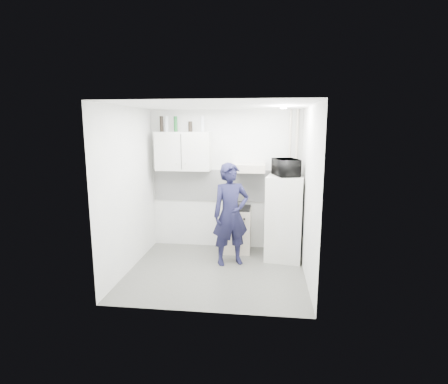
# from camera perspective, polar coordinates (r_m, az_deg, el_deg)

# --- Properties ---
(floor) EXTENTS (2.80, 2.80, 0.00)m
(floor) POSITION_cam_1_polar(r_m,az_deg,el_deg) (5.75, -1.30, -12.87)
(floor) COLOR #515149
(floor) RESTS_ON ground
(ceiling) EXTENTS (2.80, 2.80, 0.00)m
(ceiling) POSITION_cam_1_polar(r_m,az_deg,el_deg) (5.29, -1.42, 13.95)
(ceiling) COLOR white
(ceiling) RESTS_ON wall_back
(wall_back) EXTENTS (2.80, 0.00, 2.80)m
(wall_back) POSITION_cam_1_polar(r_m,az_deg,el_deg) (6.59, 0.17, 1.95)
(wall_back) COLOR silver
(wall_back) RESTS_ON floor
(wall_left) EXTENTS (0.00, 2.60, 2.60)m
(wall_left) POSITION_cam_1_polar(r_m,az_deg,el_deg) (5.73, -15.35, 0.27)
(wall_left) COLOR silver
(wall_left) RESTS_ON floor
(wall_right) EXTENTS (0.00, 2.60, 2.60)m
(wall_right) POSITION_cam_1_polar(r_m,az_deg,el_deg) (5.36, 13.64, -0.36)
(wall_right) COLOR silver
(wall_right) RESTS_ON floor
(person) EXTENTS (0.74, 0.63, 1.72)m
(person) POSITION_cam_1_polar(r_m,az_deg,el_deg) (5.82, 1.11, -3.66)
(person) COLOR black
(person) RESTS_ON floor
(stove) EXTENTS (0.51, 0.51, 0.81)m
(stove) POSITION_cam_1_polar(r_m,az_deg,el_deg) (6.52, 2.12, -6.21)
(stove) COLOR #C0B5A1
(stove) RESTS_ON floor
(fridge) EXTENTS (0.69, 0.69, 1.47)m
(fridge) POSITION_cam_1_polar(r_m,az_deg,el_deg) (6.15, 9.85, -4.20)
(fridge) COLOR silver
(fridge) RESTS_ON floor
(stove_top) EXTENTS (0.49, 0.49, 0.03)m
(stove_top) POSITION_cam_1_polar(r_m,az_deg,el_deg) (6.41, 2.14, -2.61)
(stove_top) COLOR black
(stove_top) RESTS_ON stove
(saucepan) EXTENTS (0.19, 0.19, 0.11)m
(saucepan) POSITION_cam_1_polar(r_m,az_deg,el_deg) (6.48, 1.53, -1.86)
(saucepan) COLOR silver
(saucepan) RESTS_ON stove_top
(microwave) EXTENTS (0.61, 0.49, 0.29)m
(microwave) POSITION_cam_1_polar(r_m,az_deg,el_deg) (5.99, 10.12, 3.98)
(microwave) COLOR black
(microwave) RESTS_ON fridge
(bottle_a) EXTENTS (0.07, 0.07, 0.28)m
(bottle_a) POSITION_cam_1_polar(r_m,az_deg,el_deg) (6.58, -10.15, 10.88)
(bottle_a) COLOR black
(bottle_a) RESTS_ON upper_cabinet
(bottle_b) EXTENTS (0.07, 0.07, 0.28)m
(bottle_b) POSITION_cam_1_polar(r_m,az_deg,el_deg) (6.55, -9.38, 10.88)
(bottle_b) COLOR #B2B7BC
(bottle_b) RESTS_ON upper_cabinet
(bottle_c) EXTENTS (0.07, 0.07, 0.28)m
(bottle_c) POSITION_cam_1_polar(r_m,az_deg,el_deg) (6.51, -7.90, 10.92)
(bottle_c) COLOR #144C1E
(bottle_c) RESTS_ON upper_cabinet
(canister_a) EXTENTS (0.07, 0.07, 0.19)m
(canister_a) POSITION_cam_1_polar(r_m,az_deg,el_deg) (6.44, -5.53, 10.57)
(canister_a) COLOR black
(canister_a) RESTS_ON upper_cabinet
(bottle_e) EXTENTS (0.07, 0.07, 0.27)m
(bottle_e) POSITION_cam_1_polar(r_m,az_deg,el_deg) (6.40, -3.53, 10.99)
(bottle_e) COLOR #B2B7BC
(bottle_e) RESTS_ON upper_cabinet
(upper_cabinet) EXTENTS (1.00, 0.35, 0.70)m
(upper_cabinet) POSITION_cam_1_polar(r_m,az_deg,el_deg) (6.49, -6.64, 6.63)
(upper_cabinet) COLOR silver
(upper_cabinet) RESTS_ON wall_back
(range_hood) EXTENTS (0.60, 0.50, 0.14)m
(range_hood) POSITION_cam_1_polar(r_m,az_deg,el_deg) (6.27, 4.01, 3.97)
(range_hood) COLOR #C0B5A1
(range_hood) RESTS_ON wall_back
(backsplash) EXTENTS (2.74, 0.03, 0.60)m
(backsplash) POSITION_cam_1_polar(r_m,az_deg,el_deg) (6.59, 0.16, 1.08)
(backsplash) COLOR white
(backsplash) RESTS_ON wall_back
(pipe_a) EXTENTS (0.05, 0.05, 2.60)m
(pipe_a) POSITION_cam_1_polar(r_m,az_deg,el_deg) (6.49, 11.57, 1.61)
(pipe_a) COLOR #C0B5A1
(pipe_a) RESTS_ON floor
(pipe_b) EXTENTS (0.04, 0.04, 2.60)m
(pipe_b) POSITION_cam_1_polar(r_m,az_deg,el_deg) (6.48, 10.51, 1.63)
(pipe_b) COLOR #C0B5A1
(pipe_b) RESTS_ON floor
(ceiling_spot_fixture) EXTENTS (0.10, 0.10, 0.02)m
(ceiling_spot_fixture) POSITION_cam_1_polar(r_m,az_deg,el_deg) (5.44, 9.68, 13.40)
(ceiling_spot_fixture) COLOR white
(ceiling_spot_fixture) RESTS_ON ceiling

